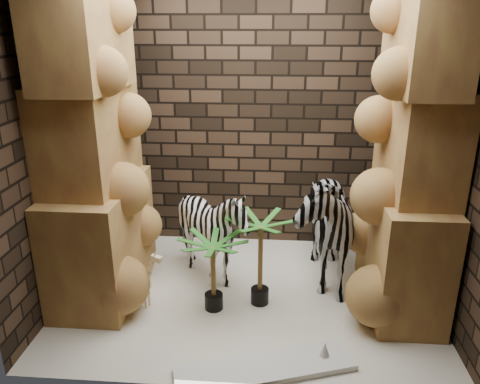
# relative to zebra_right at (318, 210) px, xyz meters

# --- Properties ---
(floor) EXTENTS (3.50, 3.50, 0.00)m
(floor) POSITION_rel_zebra_right_xyz_m (-0.68, -0.42, -0.74)
(floor) COLOR #EEE1C8
(floor) RESTS_ON ground
(wall_back) EXTENTS (3.50, 0.00, 3.50)m
(wall_back) POSITION_rel_zebra_right_xyz_m (-0.68, 0.83, 0.76)
(wall_back) COLOR black
(wall_back) RESTS_ON ground
(wall_front) EXTENTS (3.50, 0.00, 3.50)m
(wall_front) POSITION_rel_zebra_right_xyz_m (-0.68, -1.67, 0.76)
(wall_front) COLOR black
(wall_front) RESTS_ON ground
(wall_left) EXTENTS (0.00, 3.00, 3.00)m
(wall_left) POSITION_rel_zebra_right_xyz_m (-2.43, -0.42, 0.76)
(wall_left) COLOR black
(wall_left) RESTS_ON ground
(wall_right) EXTENTS (0.00, 3.00, 3.00)m
(wall_right) POSITION_rel_zebra_right_xyz_m (1.07, -0.42, 0.76)
(wall_right) COLOR black
(wall_right) RESTS_ON ground
(rock_pillar_left) EXTENTS (0.68, 1.30, 3.00)m
(rock_pillar_left) POSITION_rel_zebra_right_xyz_m (-2.08, -0.42, 0.76)
(rock_pillar_left) COLOR #B49544
(rock_pillar_left) RESTS_ON floor
(rock_pillar_right) EXTENTS (0.58, 1.25, 3.00)m
(rock_pillar_right) POSITION_rel_zebra_right_xyz_m (0.74, -0.42, 0.76)
(rock_pillar_right) COLOR #B49544
(rock_pillar_right) RESTS_ON floor
(zebra_right) EXTENTS (0.78, 1.31, 1.49)m
(zebra_right) POSITION_rel_zebra_right_xyz_m (0.00, 0.00, 0.00)
(zebra_right) COLOR white
(zebra_right) RESTS_ON floor
(zebra_left) EXTENTS (0.92, 1.12, 0.97)m
(zebra_left) POSITION_rel_zebra_right_xyz_m (-1.04, -0.16, -0.26)
(zebra_left) COLOR white
(zebra_left) RESTS_ON floor
(giraffe_toy) EXTENTS (0.33, 0.19, 0.61)m
(giraffe_toy) POSITION_rel_zebra_right_xyz_m (-1.67, -0.66, -0.44)
(giraffe_toy) COLOR #FDE5B8
(giraffe_toy) RESTS_ON floor
(palm_front) EXTENTS (0.36, 0.36, 0.89)m
(palm_front) POSITION_rel_zebra_right_xyz_m (-0.56, -0.54, -0.30)
(palm_front) COLOR #135213
(palm_front) RESTS_ON floor
(palm_back) EXTENTS (0.36, 0.36, 0.73)m
(palm_back) POSITION_rel_zebra_right_xyz_m (-0.98, -0.66, -0.38)
(palm_back) COLOR #135213
(palm_back) RESTS_ON floor
(surfboard) EXTENTS (1.42, 0.76, 0.05)m
(surfboard) POSITION_rel_zebra_right_xyz_m (-0.48, -1.47, -0.72)
(surfboard) COLOR silver
(surfboard) RESTS_ON floor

